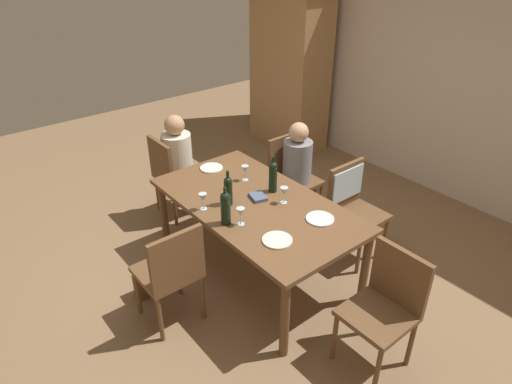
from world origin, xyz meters
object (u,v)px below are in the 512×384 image
Objects in this scene: person_man_bearded at (180,158)px; dinner_plate_guest_left at (211,168)px; chair_far_right at (350,198)px; chair_near at (172,270)px; wine_glass_far at (203,198)px; chair_left_end at (172,172)px; wine_bottle_short_olive at (273,176)px; wine_glass_near_left at (284,192)px; wine_glass_centre at (241,213)px; dinner_plate_host at (277,240)px; dining_table at (256,210)px; wine_bottle_tall_green at (228,190)px; handbag at (151,282)px; chair_right_end at (386,302)px; dinner_plate_guest_right at (320,219)px; wine_glass_near_right at (245,170)px; chair_far_left at (291,172)px; person_woman_host at (299,166)px; wine_bottle_dark_red at (225,207)px; armoire_cabinet at (290,69)px.

person_man_bearded is 5.19× the size of dinner_plate_guest_left.
person_man_bearded is (-1.63, -0.87, 0.07)m from chair_far_right.
chair_near is 0.65m from wine_glass_far.
chair_left_end is 1.90m from chair_far_right.
wine_glass_near_left is (0.21, -0.06, -0.05)m from wine_bottle_short_olive.
dinner_plate_host is (0.35, 0.08, -0.10)m from wine_glass_centre.
wine_glass_near_left reaches higher than dining_table.
wine_glass_near_left is at bearing 93.45° from wine_glass_centre.
wine_bottle_tall_green is 1.12× the size of handbag.
wine_bottle_short_olive is 0.22m from wine_glass_near_left.
person_man_bearded is at bearing 56.86° from chair_near.
chair_left_end is at bearing 175.66° from dinner_plate_host.
handbag is (-0.35, -0.90, -0.56)m from dining_table.
handbag is (-0.65, -1.79, -0.48)m from chair_far_right.
chair_right_end is 4.02× the size of dinner_plate_guest_right.
dinner_plate_host is at bearing -4.34° from chair_left_end.
wine_glass_far is at bearing -101.93° from wine_bottle_short_olive.
wine_glass_near_right reaches higher than dinner_plate_guest_left.
chair_right_end is at bearing 1.32° from person_man_bearded.
person_man_bearded is 3.68× the size of wine_bottle_tall_green.
chair_left_end is at bearing -169.88° from wine_glass_near_left.
wine_glass_far is (-1.52, -0.50, 0.32)m from chair_right_end.
wine_glass_far is at bearing -15.87° from chair_left_end.
handbag is (0.98, -0.92, -0.55)m from person_man_bearded.
chair_near is at bearing 38.45° from chair_right_end.
wine_bottle_short_olive reaches higher than dinner_plate_guest_left.
chair_far_left is at bearing 50.42° from chair_left_end.
handbag is (-0.51, -1.07, -0.75)m from wine_glass_near_left.
chair_right_end reaches higher than wine_glass_centre.
wine_bottle_tall_green reaches higher than wine_glass_near_right.
chair_far_left reaches higher than wine_glass_near_right.
wine_glass_near_left is at bearing 10.12° from chair_left_end.
chair_left_end reaches higher than wine_glass_near_right.
wine_glass_near_left reaches higher than dinner_plate_guest_right.
person_man_bearded is at bearing -43.04° from chair_far_left.
person_woman_host is at bearing 92.26° from wine_glass_near_right.
dinner_plate_host is 0.46m from dinner_plate_guest_right.
chair_far_right reaches higher than wine_glass_centre.
chair_near is at bearing -99.51° from wine_glass_centre.
wine_bottle_dark_red reaches higher than handbag.
person_man_bearded is at bearing 136.62° from handbag.
wine_bottle_tall_green is at bearing -10.57° from person_man_bearded.
dining_table is 0.91m from chair_near.
dinner_plate_guest_right is (1.86, 0.20, 0.09)m from person_man_bearded.
wine_bottle_short_olive is 0.76m from dinner_plate_host.
chair_left_end is 4.02× the size of dinner_plate_guest_right.
dinner_plate_host is (0.91, -0.40, -0.10)m from wine_glass_near_right.
chair_near is at bearing -29.80° from chair_left_end.
armoire_cabinet is 3.08m from dining_table.
armoire_cabinet is at bearing 134.44° from wine_bottle_short_olive.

